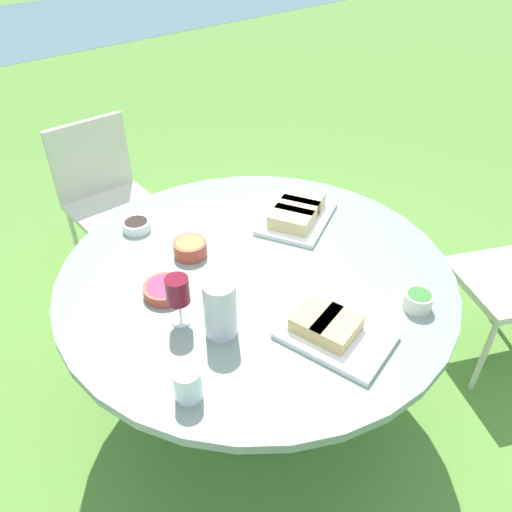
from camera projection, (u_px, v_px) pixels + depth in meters
The scene contains 12 objects.
ground_plane at pixel (256, 397), 2.29m from camera, with size 40.00×40.00×0.00m, color #5B8C38.
dining_table at pixel (256, 290), 1.89m from camera, with size 1.45×1.45×0.75m.
chair_near_left at pixel (105, 191), 2.75m from camera, with size 0.44×0.42×0.89m.
water_pitcher at pixel (220, 309), 1.52m from camera, with size 0.11×0.10×0.20m.
wine_glass at pixel (178, 292), 1.54m from camera, with size 0.07×0.07×0.18m.
platter_bread_main at pixel (297, 213), 2.07m from camera, with size 0.42×0.38×0.08m.
platter_charcuterie at pixel (331, 329), 1.55m from camera, with size 0.30×0.37×0.07m.
bowl_fries at pixel (190, 248), 1.88m from camera, with size 0.12×0.12×0.06m.
bowl_salad at pixel (418, 300), 1.65m from camera, with size 0.10×0.10×0.06m.
bowl_olives at pixel (137, 225), 2.03m from camera, with size 0.11×0.11×0.04m.
bowl_dip_red at pixel (165, 289), 1.71m from camera, with size 0.15×0.15×0.04m.
cup_water_near at pixel (188, 384), 1.35m from camera, with size 0.08×0.08×0.10m.
Camera 1 is at (-0.94, -1.08, 1.90)m, focal length 35.00 mm.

